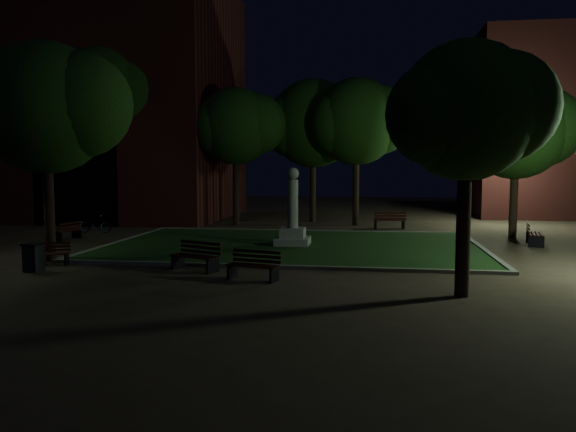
% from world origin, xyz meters
% --- Properties ---
extents(ground, '(80.00, 80.00, 0.00)m').
position_xyz_m(ground, '(0.00, 0.00, 0.00)').
color(ground, '#483729').
extents(lawn, '(15.00, 10.00, 0.08)m').
position_xyz_m(lawn, '(0.00, 2.00, 0.04)').
color(lawn, '#1E4215').
rests_on(lawn, ground).
extents(lawn_kerb, '(15.40, 10.40, 0.12)m').
position_xyz_m(lawn_kerb, '(0.00, 2.00, 0.06)').
color(lawn_kerb, slate).
rests_on(lawn_kerb, ground).
extents(monument, '(1.40, 1.40, 3.20)m').
position_xyz_m(monument, '(0.00, 2.00, 0.96)').
color(monument, '#99958B').
rests_on(monument, lawn).
extents(building_main, '(20.00, 12.00, 15.00)m').
position_xyz_m(building_main, '(-15.86, 13.79, 7.38)').
color(building_main, '#571E1B').
rests_on(building_main, ground).
extents(tree_west, '(5.60, 4.57, 7.63)m').
position_xyz_m(tree_west, '(-7.85, -2.80, 5.34)').
color(tree_west, black).
rests_on(tree_west, ground).
extents(tree_north_wl, '(5.24, 4.28, 7.69)m').
position_xyz_m(tree_north_wl, '(-4.17, 9.71, 5.54)').
color(tree_north_wl, black).
rests_on(tree_north_wl, ground).
extents(tree_north_er, '(5.92, 4.83, 8.22)m').
position_xyz_m(tree_north_er, '(2.47, 10.73, 5.80)').
color(tree_north_er, black).
rests_on(tree_north_er, ground).
extents(tree_ne, '(5.60, 4.57, 7.29)m').
position_xyz_m(tree_ne, '(9.85, 6.18, 5.00)').
color(tree_ne, black).
rests_on(tree_ne, ground).
extents(tree_se, '(4.31, 3.52, 6.48)m').
position_xyz_m(tree_se, '(5.60, -6.28, 4.71)').
color(tree_se, black).
rests_on(tree_se, ground).
extents(tree_nw, '(7.21, 5.89, 10.24)m').
position_xyz_m(tree_nw, '(-11.45, 9.55, 7.30)').
color(tree_nw, black).
rests_on(tree_nw, ground).
extents(tree_far_north, '(6.39, 5.22, 8.46)m').
position_xyz_m(tree_far_north, '(-0.11, 12.38, 5.84)').
color(tree_far_north, black).
rests_on(tree_far_north, ground).
extents(lamppost_nw, '(1.18, 0.28, 4.10)m').
position_xyz_m(lamppost_nw, '(-10.67, 10.24, 2.90)').
color(lamppost_nw, black).
rests_on(lamppost_nw, ground).
extents(lamppost_ne, '(1.18, 0.28, 4.09)m').
position_xyz_m(lamppost_ne, '(10.96, 11.74, 2.89)').
color(lamppost_ne, black).
rests_on(lamppost_ne, ground).
extents(bench_near_left, '(1.77, 1.20, 0.92)m').
position_xyz_m(bench_near_left, '(-2.32, -3.78, 0.43)').
color(bench_near_left, black).
rests_on(bench_near_left, ground).
extents(bench_near_right, '(1.66, 0.93, 0.86)m').
position_xyz_m(bench_near_right, '(-0.19, -5.00, 0.41)').
color(bench_near_right, black).
rests_on(bench_near_right, ground).
extents(bench_west_near, '(1.46, 0.85, 0.76)m').
position_xyz_m(bench_west_near, '(-7.60, -3.53, 0.36)').
color(bench_west_near, black).
rests_on(bench_west_near, ground).
extents(bench_left_side, '(0.75, 1.55, 0.82)m').
position_xyz_m(bench_left_side, '(-10.35, 2.55, 0.39)').
color(bench_left_side, black).
rests_on(bench_left_side, ground).
extents(bench_right_side, '(0.94, 1.84, 0.97)m').
position_xyz_m(bench_right_side, '(10.02, 3.85, 0.45)').
color(bench_right_side, black).
rests_on(bench_right_side, ground).
extents(bench_far_side, '(1.74, 0.79, 0.92)m').
position_xyz_m(bench_far_side, '(4.21, 9.13, 0.43)').
color(bench_far_side, black).
rests_on(bench_far_side, ground).
extents(trash_bin, '(0.55, 0.55, 0.90)m').
position_xyz_m(trash_bin, '(-7.40, -4.68, 0.46)').
color(trash_bin, black).
rests_on(trash_bin, ground).
extents(bicycle, '(1.72, 0.64, 0.90)m').
position_xyz_m(bicycle, '(-10.47, 5.31, 0.45)').
color(bicycle, black).
rests_on(bicycle, ground).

